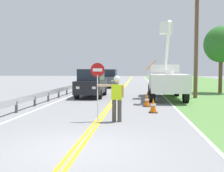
{
  "coord_description": "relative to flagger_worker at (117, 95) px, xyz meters",
  "views": [
    {
      "loc": [
        1.55,
        -6.65,
        2.06
      ],
      "look_at": [
        0.23,
        7.24,
        1.2
      ],
      "focal_mm": 42.6,
      "sensor_mm": 36.0,
      "label": 1
    }
  ],
  "objects": [
    {
      "name": "roadside_tree_verge",
      "position": [
        8.15,
        13.9,
        3.22
      ],
      "size": [
        3.0,
        3.0,
        5.9
      ],
      "color": "brown",
      "rests_on": "ground"
    },
    {
      "name": "stop_sign_paddle",
      "position": [
        -0.77,
        0.07,
        0.66
      ],
      "size": [
        0.56,
        0.04,
        2.33
      ],
      "color": "silver",
      "rests_on": "ground"
    },
    {
      "name": "centerline_yellow_left",
      "position": [
        -0.83,
        16.26,
        -1.04
      ],
      "size": [
        0.11,
        110.0,
        0.01
      ],
      "primitive_type": "cube",
      "color": "yellow",
      "rests_on": "ground"
    },
    {
      "name": "guardrail_left_shoulder",
      "position": [
        -4.94,
        12.0,
        -0.53
      ],
      "size": [
        0.1,
        32.0,
        0.71
      ],
      "color": "#9EA0A3",
      "rests_on": "ground"
    },
    {
      "name": "edge_line_right",
      "position": [
        2.86,
        16.26,
        -1.04
      ],
      "size": [
        0.12,
        110.0,
        0.01
      ],
      "primitive_type": "cube",
      "color": "silver",
      "rests_on": "ground"
    },
    {
      "name": "flagger_worker",
      "position": [
        0.0,
        0.0,
        0.0
      ],
      "size": [
        1.08,
        0.28,
        1.83
      ],
      "color": "#474238",
      "rests_on": "ground"
    },
    {
      "name": "traffic_cone_mid",
      "position": [
        1.35,
        4.46,
        -0.71
      ],
      "size": [
        0.4,
        0.4,
        0.7
      ],
      "color": "orange",
      "rests_on": "ground"
    },
    {
      "name": "utility_bucket_truck",
      "position": [
        2.84,
        8.99,
        0.37
      ],
      "size": [
        2.76,
        6.84,
        5.48
      ],
      "color": "white",
      "rests_on": "ground"
    },
    {
      "name": "oncoming_suv_nearest",
      "position": [
        -2.62,
        9.35,
        0.01
      ],
      "size": [
        1.94,
        4.62,
        2.1
      ],
      "color": "black",
      "rests_on": "ground"
    },
    {
      "name": "edge_line_left",
      "position": [
        -4.34,
        16.26,
        -1.04
      ],
      "size": [
        0.12,
        110.0,
        0.01
      ],
      "primitive_type": "cube",
      "color": "silver",
      "rests_on": "ground"
    },
    {
      "name": "oncoming_suv_second",
      "position": [
        -2.42,
        20.35,
        0.01
      ],
      "size": [
        1.94,
        4.62,
        2.1
      ],
      "color": "#4C5156",
      "rests_on": "ground"
    },
    {
      "name": "centerline_yellow_right",
      "position": [
        -0.65,
        16.26,
        -1.04
      ],
      "size": [
        0.11,
        110.0,
        0.01
      ],
      "primitive_type": "cube",
      "color": "yellow",
      "rests_on": "ground"
    },
    {
      "name": "traffic_cone_lead",
      "position": [
        1.58,
        2.35,
        -0.71
      ],
      "size": [
        0.4,
        0.4,
        0.7
      ],
      "color": "orange",
      "rests_on": "ground"
    },
    {
      "name": "ground_plane",
      "position": [
        -0.74,
        -3.74,
        -1.05
      ],
      "size": [
        160.0,
        160.0,
        0.0
      ],
      "primitive_type": "plane",
      "color": "gray"
    },
    {
      "name": "traffic_cone_tail",
      "position": [
        1.46,
        6.5,
        -0.71
      ],
      "size": [
        0.4,
        0.4,
        0.7
      ],
      "color": "orange",
      "rests_on": "ground"
    },
    {
      "name": "utility_pole_near",
      "position": [
        5.02,
        9.32,
        3.27
      ],
      "size": [
        1.8,
        0.28,
        8.26
      ],
      "color": "brown",
      "rests_on": "ground"
    }
  ]
}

